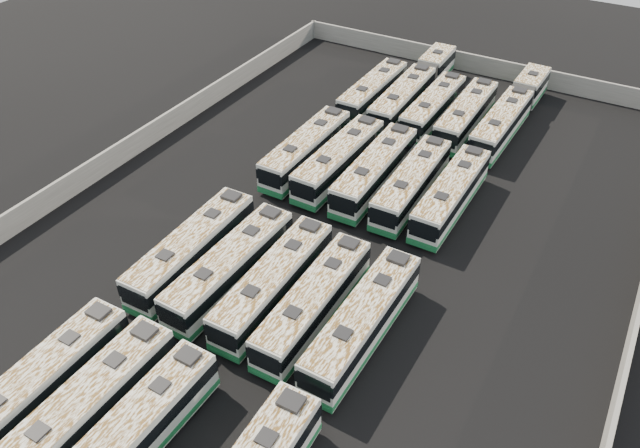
{
  "coord_description": "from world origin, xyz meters",
  "views": [
    {
      "loc": [
        18.33,
        -32.93,
        31.58
      ],
      "look_at": [
        -0.64,
        0.16,
        1.6
      ],
      "focal_mm": 35.0,
      "sensor_mm": 36.0,
      "label": 1
    }
  ],
  "objects_px": {
    "bus_midfront_right": "(314,303)",
    "bus_midback_far_right": "(451,194)",
    "bus_front_far_left": "(41,384)",
    "bus_back_far_right": "(511,111)",
    "bus_midback_center": "(375,171)",
    "bus_back_right": "(466,115)",
    "bus_back_far_left": "(373,92)",
    "bus_back_left": "(414,87)",
    "bus_midback_left": "(339,160)",
    "bus_front_center": "(131,436)",
    "bus_midfront_left": "(230,267)",
    "bus_midfront_far_right": "(363,322)",
    "bus_back_center": "(433,107)",
    "bus_midback_far_left": "(306,149)",
    "bus_midfront_center": "(274,283)",
    "bus_front_left": "(85,410)",
    "bus_midfront_far_left": "(192,249)",
    "bus_midback_right": "(412,183)"
  },
  "relations": [
    {
      "from": "bus_midfront_right",
      "to": "bus_back_left",
      "type": "xyz_separation_m",
      "value": [
        -6.9,
        33.25,
        0.03
      ]
    },
    {
      "from": "bus_midfront_right",
      "to": "bus_back_center",
      "type": "distance_m",
      "value": 30.21
    },
    {
      "from": "bus_midfront_far_right",
      "to": "bus_midback_center",
      "type": "height_order",
      "value": "bus_midback_center"
    },
    {
      "from": "bus_front_far_left",
      "to": "bus_midfront_center",
      "type": "bearing_deg",
      "value": 62.47
    },
    {
      "from": "bus_midback_far_right",
      "to": "bus_back_left",
      "type": "bearing_deg",
      "value": 122.08
    },
    {
      "from": "bus_back_far_left",
      "to": "bus_midfront_left",
      "type": "bearing_deg",
      "value": -83.27
    },
    {
      "from": "bus_back_far_left",
      "to": "bus_back_far_right",
      "type": "relative_size",
      "value": 0.64
    },
    {
      "from": "bus_midfront_far_left",
      "to": "bus_midback_far_left",
      "type": "height_order",
      "value": "bus_midfront_far_left"
    },
    {
      "from": "bus_back_far_left",
      "to": "bus_back_far_right",
      "type": "xyz_separation_m",
      "value": [
        14.04,
        3.03,
        0.01
      ]
    },
    {
      "from": "bus_midback_far_right",
      "to": "bus_back_right",
      "type": "xyz_separation_m",
      "value": [
        -3.54,
        13.63,
        0.01
      ]
    },
    {
      "from": "bus_front_center",
      "to": "bus_midfront_far_right",
      "type": "distance_m",
      "value": 15.41
    },
    {
      "from": "bus_midfront_center",
      "to": "bus_midback_right",
      "type": "bearing_deg",
      "value": 77.21
    },
    {
      "from": "bus_midfront_left",
      "to": "bus_midback_right",
      "type": "xyz_separation_m",
      "value": [
        7.0,
        16.24,
        -0.04
      ]
    },
    {
      "from": "bus_front_center",
      "to": "bus_back_center",
      "type": "distance_m",
      "value": 43.64
    },
    {
      "from": "bus_midback_left",
      "to": "bus_back_center",
      "type": "distance_m",
      "value": 14.05
    },
    {
      "from": "bus_front_center",
      "to": "bus_midfront_left",
      "type": "distance_m",
      "value": 14.08
    },
    {
      "from": "bus_midback_far_left",
      "to": "bus_midback_far_right",
      "type": "distance_m",
      "value": 13.99
    },
    {
      "from": "bus_front_center",
      "to": "bus_back_center",
      "type": "bearing_deg",
      "value": 90.99
    },
    {
      "from": "bus_back_center",
      "to": "bus_back_left",
      "type": "bearing_deg",
      "value": 137.16
    },
    {
      "from": "bus_midfront_center",
      "to": "bus_midback_center",
      "type": "height_order",
      "value": "bus_midback_center"
    },
    {
      "from": "bus_front_far_left",
      "to": "bus_back_far_right",
      "type": "bearing_deg",
      "value": 72.78
    },
    {
      "from": "bus_midback_center",
      "to": "bus_back_right",
      "type": "height_order",
      "value": "bus_midback_center"
    },
    {
      "from": "bus_back_center",
      "to": "bus_midfront_left",
      "type": "bearing_deg",
      "value": -96.21
    },
    {
      "from": "bus_midback_left",
      "to": "bus_back_far_right",
      "type": "distance_m",
      "value": 19.88
    },
    {
      "from": "bus_front_left",
      "to": "bus_front_center",
      "type": "height_order",
      "value": "bus_front_left"
    },
    {
      "from": "bus_front_far_left",
      "to": "bus_midfront_center",
      "type": "height_order",
      "value": "bus_midfront_center"
    },
    {
      "from": "bus_midback_left",
      "to": "bus_back_far_right",
      "type": "relative_size",
      "value": 0.66
    },
    {
      "from": "bus_midfront_center",
      "to": "bus_midback_far_left",
      "type": "xyz_separation_m",
      "value": [
        -7.1,
        16.26,
        0.0
      ]
    },
    {
      "from": "bus_front_center",
      "to": "bus_back_far_right",
      "type": "distance_m",
      "value": 47.36
    },
    {
      "from": "bus_front_far_left",
      "to": "bus_midfront_center",
      "type": "distance_m",
      "value": 15.63
    },
    {
      "from": "bus_midfront_center",
      "to": "bus_midback_far_left",
      "type": "height_order",
      "value": "bus_midback_far_left"
    },
    {
      "from": "bus_back_far_left",
      "to": "bus_midfront_far_left",
      "type": "bearing_deg",
      "value": -90.04
    },
    {
      "from": "bus_midfront_center",
      "to": "bus_midback_center",
      "type": "xyz_separation_m",
      "value": [
        -0.08,
        16.13,
        0.04
      ]
    },
    {
      "from": "bus_midback_far_right",
      "to": "bus_back_center",
      "type": "height_order",
      "value": "bus_midback_far_right"
    },
    {
      "from": "bus_midfront_right",
      "to": "bus_midfront_far_right",
      "type": "height_order",
      "value": "bus_midfront_far_right"
    },
    {
      "from": "bus_midfront_right",
      "to": "bus_midback_far_right",
      "type": "distance_m",
      "value": 16.78
    },
    {
      "from": "bus_midfront_far_left",
      "to": "bus_midfront_far_right",
      "type": "distance_m",
      "value": 14.11
    },
    {
      "from": "bus_midback_far_right",
      "to": "bus_midback_left",
      "type": "bearing_deg",
      "value": -179.78
    },
    {
      "from": "bus_front_far_left",
      "to": "bus_midback_far_right",
      "type": "height_order",
      "value": "bus_midback_far_right"
    },
    {
      "from": "bus_front_far_left",
      "to": "bus_back_far_left",
      "type": "xyz_separation_m",
      "value": [
        0.13,
        43.83,
        -0.01
      ]
    },
    {
      "from": "bus_front_center",
      "to": "bus_back_far_right",
      "type": "relative_size",
      "value": 0.64
    },
    {
      "from": "bus_midfront_far_right",
      "to": "bus_midback_left",
      "type": "height_order",
      "value": "bus_midback_left"
    },
    {
      "from": "bus_front_left",
      "to": "bus_midback_right",
      "type": "distance_m",
      "value": 30.78
    },
    {
      "from": "bus_midfront_left",
      "to": "bus_back_far_right",
      "type": "relative_size",
      "value": 0.66
    },
    {
      "from": "bus_midback_far_left",
      "to": "bus_back_right",
      "type": "height_order",
      "value": "bus_midback_far_left"
    },
    {
      "from": "bus_midfront_far_right",
      "to": "bus_back_far_right",
      "type": "xyz_separation_m",
      "value": [
        0.07,
        33.14,
        -0.05
      ]
    },
    {
      "from": "bus_midfront_center",
      "to": "bus_midfront_far_left",
      "type": "bearing_deg",
      "value": 179.51
    },
    {
      "from": "bus_midback_far_right",
      "to": "bus_midback_right",
      "type": "bearing_deg",
      "value": -177.74
    },
    {
      "from": "bus_midback_far_left",
      "to": "bus_midback_left",
      "type": "relative_size",
      "value": 0.99
    },
    {
      "from": "bus_back_left",
      "to": "bus_back_far_left",
      "type": "bearing_deg",
      "value": -139.14
    }
  ]
}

